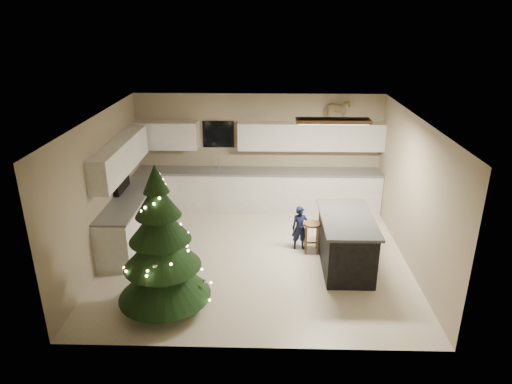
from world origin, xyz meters
TOP-DOWN VIEW (x-y plane):
  - ground_plane at (0.00, 0.00)m, footprint 5.50×5.50m
  - room_shell at (0.02, 0.00)m, footprint 5.52×5.02m
  - cabinetry at (-0.91, 1.65)m, footprint 5.50×3.20m
  - island at (1.60, -0.29)m, footprint 0.90×1.70m
  - bar_stool at (1.05, 0.21)m, footprint 0.31×0.31m
  - christmas_tree at (-1.34, -1.60)m, footprint 1.45×1.40m
  - toddler at (0.83, 0.34)m, footprint 0.33×0.24m
  - rocking_horse at (1.69, 2.32)m, footprint 0.64×0.41m

SIDE VIEW (x-z plane):
  - ground_plane at x=0.00m, z-range 0.00..0.00m
  - toddler at x=0.83m, z-range 0.00..0.86m
  - bar_stool at x=1.05m, z-range 0.15..0.75m
  - island at x=1.60m, z-range 0.00..0.95m
  - cabinetry at x=-0.91m, z-range -0.24..1.76m
  - christmas_tree at x=-1.34m, z-range -0.21..2.11m
  - room_shell at x=0.02m, z-range 0.44..3.05m
  - rocking_horse at x=1.69m, z-range 2.01..2.53m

